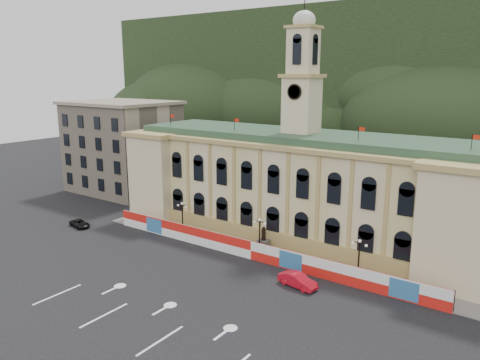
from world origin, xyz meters
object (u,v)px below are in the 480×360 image
Objects in this scene: red_sedan at (298,280)px; black_suv at (80,223)px; statue at (263,244)px; lamp_center at (260,233)px.

black_suv is (-38.98, -1.15, -0.21)m from red_sedan.
statue reaches higher than red_sedan.
statue is at bearing 62.56° from red_sedan.
red_sedan reaches higher than black_suv.
red_sedan is at bearing -32.49° from lamp_center.
lamp_center is 1.16× the size of black_suv.
lamp_center is 10.89m from red_sedan.
lamp_center is 30.88m from black_suv.
lamp_center reaches higher than red_sedan.
lamp_center is 1.03× the size of red_sedan.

